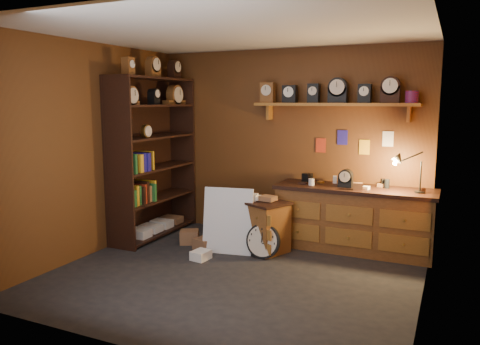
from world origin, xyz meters
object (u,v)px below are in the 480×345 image
at_px(shelving_unit, 151,151).
at_px(workbench, 354,215).
at_px(big_round_clock, 263,241).
at_px(low_cabinet, 264,224).

height_order(shelving_unit, workbench, shelving_unit).
bearing_deg(shelving_unit, workbench, 9.87).
bearing_deg(shelving_unit, big_round_clock, -9.03).
xyz_separation_m(workbench, big_round_clock, (-0.97, -0.79, -0.25)).
distance_m(workbench, low_cabinet, 1.19).
height_order(shelving_unit, big_round_clock, shelving_unit).
relative_size(workbench, big_round_clock, 4.61).
xyz_separation_m(shelving_unit, workbench, (2.84, 0.49, -0.78)).
height_order(workbench, big_round_clock, workbench).
height_order(shelving_unit, low_cabinet, shelving_unit).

